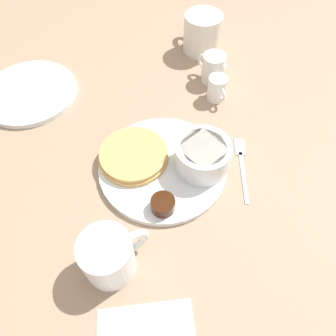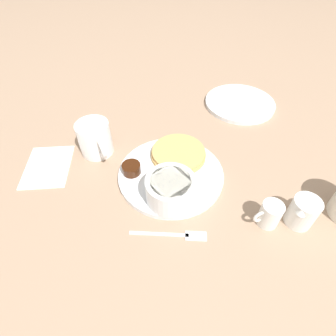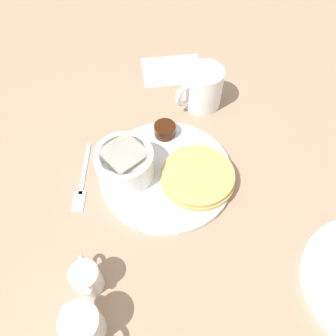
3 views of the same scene
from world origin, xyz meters
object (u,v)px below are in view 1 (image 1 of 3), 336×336
(bowl, at_px, (202,155))
(creamer_pitcher_far, at_px, (213,68))
(coffee_mug, at_px, (109,256))
(fork, at_px, (241,161))
(creamer_pitcher_near, at_px, (217,88))
(plate, at_px, (163,167))
(second_mug, at_px, (202,33))

(bowl, bearing_deg, creamer_pitcher_far, -117.80)
(coffee_mug, distance_m, fork, 0.31)
(creamer_pitcher_near, xyz_separation_m, fork, (0.02, 0.18, -0.03))
(plate, relative_size, coffee_mug, 2.22)
(plate, relative_size, bowl, 2.37)
(plate, distance_m, second_mug, 0.39)
(plate, distance_m, fork, 0.15)
(creamer_pitcher_far, height_order, second_mug, second_mug)
(plate, xyz_separation_m, second_mug, (-0.21, -0.33, 0.04))
(creamer_pitcher_near, distance_m, fork, 0.18)
(second_mug, bearing_deg, plate, 57.26)
(creamer_pitcher_far, height_order, fork, creamer_pitcher_far)
(creamer_pitcher_near, relative_size, fork, 0.43)
(bowl, distance_m, fork, 0.09)
(bowl, height_order, creamer_pitcher_far, same)
(plate, relative_size, second_mug, 1.94)
(creamer_pitcher_near, xyz_separation_m, creamer_pitcher_far, (-0.02, -0.06, 0.01))
(coffee_mug, bearing_deg, creamer_pitcher_far, -132.00)
(plate, bearing_deg, creamer_pitcher_far, -132.54)
(creamer_pitcher_near, height_order, fork, creamer_pitcher_near)
(bowl, relative_size, creamer_pitcher_near, 1.62)
(coffee_mug, relative_size, creamer_pitcher_far, 1.52)
(creamer_pitcher_near, relative_size, second_mug, 0.51)
(plate, relative_size, creamer_pitcher_far, 3.36)
(plate, bearing_deg, bowl, 162.16)
(coffee_mug, relative_size, creamer_pitcher_near, 1.73)
(coffee_mug, height_order, creamer_pitcher_near, coffee_mug)
(bowl, relative_size, second_mug, 0.82)
(bowl, height_order, coffee_mug, coffee_mug)
(bowl, xyz_separation_m, creamer_pitcher_near, (-0.10, -0.17, -0.01))
(plate, relative_size, creamer_pitcher_near, 3.83)
(plate, xyz_separation_m, bowl, (-0.07, 0.02, 0.04))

